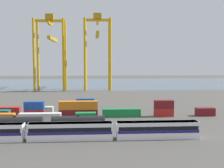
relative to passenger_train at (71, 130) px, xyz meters
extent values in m
plane|color=#4C4944|center=(0.69, 59.63, -2.14)|extent=(420.00, 420.00, 0.00)
cube|color=#475B6B|center=(0.69, 157.49, -2.14)|extent=(400.00, 110.00, 0.01)
cube|color=silver|center=(0.00, 0.00, -0.19)|extent=(18.97, 3.10, 3.90)
cube|color=navy|center=(0.00, 0.00, -0.29)|extent=(18.59, 3.14, 0.64)
cube|color=black|center=(0.00, 0.00, 0.49)|extent=(18.21, 3.13, 0.90)
cube|color=slate|center=(0.00, 0.00, 1.58)|extent=(18.78, 2.85, 0.36)
cube|color=silver|center=(19.87, 0.00, -0.19)|extent=(18.97, 3.10, 3.90)
cube|color=navy|center=(19.87, 0.00, -0.29)|extent=(18.59, 3.14, 0.64)
cube|color=black|center=(19.87, 0.00, 0.49)|extent=(18.21, 3.13, 0.90)
cube|color=slate|center=(19.87, 0.00, 1.58)|extent=(18.78, 2.85, 0.36)
cube|color=#232326|center=(-14.43, 7.59, -1.59)|extent=(13.38, 2.50, 1.10)
cylinder|color=black|center=(-14.43, 7.59, 0.37)|extent=(13.38, 2.83, 2.83)
cylinder|color=black|center=(-14.43, 7.59, 1.96)|extent=(0.70, 0.70, 0.36)
cube|color=#232326|center=(1.31, 7.59, -1.59)|extent=(13.38, 2.50, 1.10)
cylinder|color=black|center=(1.31, 7.59, 0.37)|extent=(13.38, 2.83, 2.83)
cylinder|color=black|center=(1.31, 7.59, 1.96)|extent=(0.70, 0.70, 0.36)
cube|color=silver|center=(-10.45, 19.10, -0.84)|extent=(12.10, 2.44, 2.60)
cube|color=#197538|center=(2.86, 19.10, -0.84)|extent=(6.04, 2.44, 2.60)
cube|color=#AD211C|center=(-13.26, 24.80, -0.84)|extent=(6.04, 2.44, 2.60)
cube|color=#1C4299|center=(-13.26, 24.80, 1.76)|extent=(6.04, 2.44, 2.60)
cube|color=maroon|center=(0.39, 24.80, -0.84)|extent=(12.10, 2.44, 2.60)
cube|color=orange|center=(0.39, 24.80, 1.76)|extent=(12.10, 2.44, 2.60)
cube|color=#197538|center=(14.03, 24.80, -0.84)|extent=(12.10, 2.44, 2.60)
cube|color=#AD211C|center=(27.68, 24.80, -0.84)|extent=(6.04, 2.44, 2.60)
cube|color=maroon|center=(27.68, 24.80, 1.76)|extent=(6.04, 2.44, 2.60)
cube|color=maroon|center=(41.32, 24.80, -0.84)|extent=(6.04, 2.44, 2.60)
cube|color=#AD211C|center=(-25.22, 30.50, -0.84)|extent=(12.10, 2.44, 2.60)
cube|color=silver|center=(-11.39, 30.50, -0.84)|extent=(6.04, 2.44, 2.60)
cube|color=maroon|center=(2.45, 30.50, -0.84)|extent=(6.04, 2.44, 2.60)
cube|color=#1C4299|center=(2.45, 30.50, 1.76)|extent=(6.04, 2.44, 2.60)
cylinder|color=gold|center=(-29.58, 103.08, 19.11)|extent=(1.50, 1.50, 42.51)
cylinder|color=gold|center=(-12.50, 103.08, 19.11)|extent=(1.50, 1.50, 42.51)
cylinder|color=gold|center=(-29.58, 114.54, 19.11)|extent=(1.50, 1.50, 42.51)
cylinder|color=gold|center=(-12.50, 114.54, 19.11)|extent=(1.50, 1.50, 42.51)
cube|color=gold|center=(-21.04, 108.81, 39.56)|extent=(18.67, 1.20, 1.60)
cube|color=gold|center=(-21.04, 108.81, 37.96)|extent=(1.20, 13.07, 1.60)
cube|color=gold|center=(-21.04, 120.03, 29.44)|extent=(2.00, 32.05, 2.00)
cube|color=#A77A10|center=(-21.04, 108.81, 41.96)|extent=(4.80, 4.00, 3.20)
cylinder|color=gold|center=(0.07, 103.52, 19.48)|extent=(1.50, 1.50, 43.24)
cylinder|color=gold|center=(15.13, 103.52, 19.48)|extent=(1.50, 1.50, 43.24)
cylinder|color=gold|center=(0.07, 114.10, 19.48)|extent=(1.50, 1.50, 43.24)
cylinder|color=gold|center=(15.13, 114.10, 19.48)|extent=(1.50, 1.50, 43.24)
cube|color=gold|center=(7.60, 108.81, 40.30)|extent=(16.66, 1.20, 1.60)
cube|color=gold|center=(7.60, 108.81, 38.70)|extent=(1.20, 12.17, 1.60)
cube|color=gold|center=(7.60, 120.45, 32.38)|extent=(2.00, 33.25, 2.00)
cube|color=#A77A10|center=(7.60, 108.81, 42.70)|extent=(4.80, 4.00, 3.20)
camera|label=1|loc=(5.34, -61.87, 15.73)|focal=44.42mm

